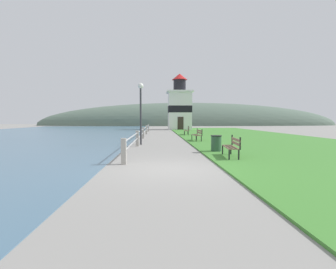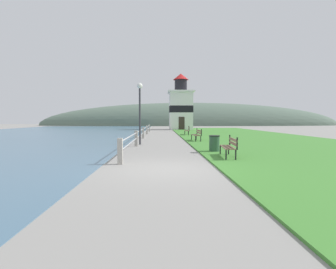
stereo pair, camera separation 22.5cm
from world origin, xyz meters
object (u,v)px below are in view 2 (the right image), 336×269
object	(u,v)px
lighthouse	(181,107)
trash_bin	(214,144)
lamp_post	(140,102)
park_bench_midway	(197,134)
park_bench_far	(187,130)
park_bench_near	(230,146)

from	to	relation	value
lighthouse	trash_bin	size ratio (longest dim) A/B	10.50
lamp_post	park_bench_midway	bearing A→B (deg)	29.24
park_bench_far	trash_bin	world-z (taller)	park_bench_far
trash_bin	lamp_post	size ratio (longest dim) A/B	0.21
park_bench_far	trash_bin	size ratio (longest dim) A/B	2.14
park_bench_far	lighthouse	xyz separation A→B (m)	(0.49, 15.07, 3.10)
trash_bin	lamp_post	xyz separation A→B (m)	(-3.98, 4.14, 2.31)
park_bench_far	lighthouse	bearing A→B (deg)	-87.19
park_bench_midway	trash_bin	bearing A→B (deg)	86.31
park_bench_midway	lamp_post	bearing A→B (deg)	26.02
trash_bin	lamp_post	bearing A→B (deg)	133.93
lighthouse	trash_bin	xyz separation A→B (m)	(-0.60, -28.79, -3.21)
lighthouse	lamp_post	bearing A→B (deg)	-100.52
park_bench_midway	lighthouse	world-z (taller)	lighthouse
park_bench_near	park_bench_far	bearing A→B (deg)	-84.35
park_bench_near	park_bench_midway	xyz separation A→B (m)	(-0.18, 8.37, 0.00)
park_bench_far	park_bench_midway	bearing A→B (deg)	94.28
park_bench_far	trash_bin	xyz separation A→B (m)	(-0.10, -13.72, -0.11)
park_bench_midway	trash_bin	xyz separation A→B (m)	(-0.05, -6.40, -0.11)
lighthouse	lamp_post	xyz separation A→B (m)	(-4.58, -24.65, -0.90)
park_bench_midway	lighthouse	xyz separation A→B (m)	(0.54, 22.39, 3.10)
park_bench_near	trash_bin	size ratio (longest dim) A/B	2.05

